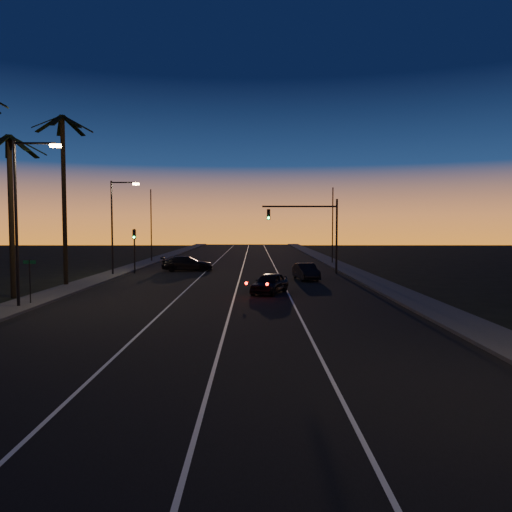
{
  "coord_description": "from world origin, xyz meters",
  "views": [
    {
      "loc": [
        1.75,
        -6.78,
        4.45
      ],
      "look_at": [
        1.86,
        22.45,
        2.7
      ],
      "focal_mm": 35.0,
      "sensor_mm": 36.0,
      "label": 1
    }
  ],
  "objects_px": {
    "lead_car": "(270,283)",
    "right_car": "(306,272)",
    "cross_car": "(187,264)",
    "signal_mast": "(312,223)"
  },
  "relations": [
    {
      "from": "right_car",
      "to": "signal_mast",
      "type": "bearing_deg",
      "value": 79.12
    },
    {
      "from": "right_car",
      "to": "cross_car",
      "type": "distance_m",
      "value": 13.72
    },
    {
      "from": "signal_mast",
      "to": "right_car",
      "type": "height_order",
      "value": "signal_mast"
    },
    {
      "from": "signal_mast",
      "to": "cross_car",
      "type": "bearing_deg",
      "value": 167.98
    },
    {
      "from": "right_car",
      "to": "cross_car",
      "type": "bearing_deg",
      "value": 143.11
    },
    {
      "from": "signal_mast",
      "to": "right_car",
      "type": "distance_m",
      "value": 7.07
    },
    {
      "from": "signal_mast",
      "to": "lead_car",
      "type": "relative_size",
      "value": 1.5
    },
    {
      "from": "lead_car",
      "to": "right_car",
      "type": "distance_m",
      "value": 8.93
    },
    {
      "from": "lead_car",
      "to": "right_car",
      "type": "xyz_separation_m",
      "value": [
        3.27,
        8.31,
        -0.0
      ]
    },
    {
      "from": "lead_car",
      "to": "cross_car",
      "type": "xyz_separation_m",
      "value": [
        -7.7,
        16.55,
        0.05
      ]
    }
  ]
}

